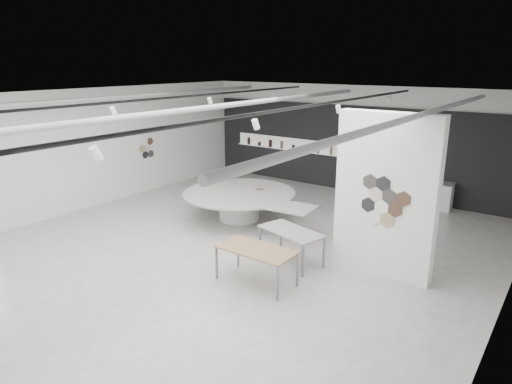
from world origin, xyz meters
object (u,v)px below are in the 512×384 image
Objects in this scene: partition_column at (385,196)px; sample_table_wood at (256,251)px; display_island at (241,202)px; sample_table_stone at (291,233)px; kitchen_counter at (428,194)px.

sample_table_wood is (-1.97, -2.03, -1.07)m from partition_column.
sample_table_stone is (2.81, -1.72, 0.17)m from display_island.
display_island is 3.30m from sample_table_stone.
partition_column is 5.00m from display_island.
display_island is 4.12m from sample_table_wood.
sample_table_stone is (0.05, 1.33, 0.00)m from sample_table_wood.
kitchen_counter is (1.36, 6.25, -0.29)m from sample_table_stone.
partition_column is 2.31× the size of kitchen_counter.
kitchen_counter reaches higher than sample_table_stone.
sample_table_stone is at bearing -159.82° from partition_column.
partition_column is 3.02m from sample_table_wood.
display_island is 6.16m from kitchen_counter.
sample_table_stone is (-1.92, -0.71, -1.07)m from partition_column.
sample_table_wood is 1.33m from sample_table_stone.
partition_column reaches higher than sample_table_stone.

